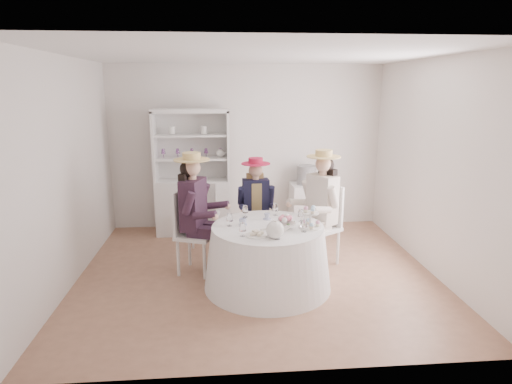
{
  "coord_description": "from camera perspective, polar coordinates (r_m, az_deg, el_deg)",
  "views": [
    {
      "loc": [
        -0.43,
        -5.11,
        2.34
      ],
      "look_at": [
        0.0,
        0.1,
        1.05
      ],
      "focal_mm": 30.0,
      "sensor_mm": 36.0,
      "label": 1
    }
  ],
  "objects": [
    {
      "name": "teacup_b",
      "position": [
        5.25,
        1.49,
        -3.31
      ],
      "size": [
        0.09,
        0.09,
        0.07
      ],
      "primitive_type": "imported",
      "rotation": [
        0.0,
        0.0,
        0.26
      ],
      "color": "white",
      "rests_on": "tea_table"
    },
    {
      "name": "stemware_set",
      "position": [
        4.99,
        1.58,
        -3.74
      ],
      "size": [
        0.94,
        0.95,
        0.15
      ],
      "color": "white",
      "rests_on": "tea_table"
    },
    {
      "name": "side_table",
      "position": [
        7.24,
        6.62,
        -1.92
      ],
      "size": [
        0.51,
        0.51,
        0.76
      ],
      "primitive_type": "cube",
      "rotation": [
        0.0,
        0.0,
        0.03
      ],
      "color": "silver",
      "rests_on": "ground"
    },
    {
      "name": "teacup_a",
      "position": [
        5.04,
        -1.77,
        -4.04
      ],
      "size": [
        0.12,
        0.12,
        0.07
      ],
      "primitive_type": "imported",
      "rotation": [
        0.0,
        0.0,
        -0.42
      ],
      "color": "white",
      "rests_on": "tea_table"
    },
    {
      "name": "wall_right",
      "position": [
        5.85,
        22.65,
        3.05
      ],
      "size": [
        0.0,
        4.5,
        4.5
      ],
      "primitive_type": "plane",
      "rotation": [
        1.57,
        0.0,
        -1.57
      ],
      "color": "silver",
      "rests_on": "ground"
    },
    {
      "name": "cupcake_stand",
      "position": [
        4.97,
        7.24,
        -3.74
      ],
      "size": [
        0.26,
        0.26,
        0.25
      ],
      "rotation": [
        0.0,
        0.0,
        0.33
      ],
      "color": "white",
      "rests_on": "tea_table"
    },
    {
      "name": "wall_back",
      "position": [
        7.19,
        -1.25,
        5.94
      ],
      "size": [
        4.5,
        0.0,
        4.5
      ],
      "primitive_type": "plane",
      "rotation": [
        1.57,
        0.0,
        0.0
      ],
      "color": "silver",
      "rests_on": "ground"
    },
    {
      "name": "wall_left",
      "position": [
        5.51,
        -23.93,
        2.32
      ],
      "size": [
        0.0,
        4.5,
        4.5
      ],
      "primitive_type": "plane",
      "rotation": [
        1.57,
        0.0,
        1.57
      ],
      "color": "silver",
      "rests_on": "ground"
    },
    {
      "name": "tea_table",
      "position": [
        5.14,
        1.55,
        -8.58
      ],
      "size": [
        1.52,
        1.52,
        0.76
      ],
      "rotation": [
        0.0,
        0.0,
        -0.17
      ],
      "color": "white",
      "rests_on": "ground"
    },
    {
      "name": "flower_bowl",
      "position": [
        4.94,
        3.81,
        -4.49
      ],
      "size": [
        0.31,
        0.31,
        0.06
      ],
      "primitive_type": "imported",
      "rotation": [
        0.0,
        0.0,
        0.41
      ],
      "color": "white",
      "rests_on": "tea_table"
    },
    {
      "name": "flower_arrangement",
      "position": [
        5.01,
        3.85,
        -3.62
      ],
      "size": [
        0.17,
        0.17,
        0.06
      ],
      "rotation": [
        0.0,
        0.0,
        0.41
      ],
      "color": "pink",
      "rests_on": "tea_table"
    },
    {
      "name": "hutch",
      "position": [
        6.99,
        -8.34,
        0.25
      ],
      "size": [
        1.27,
        0.66,
        2.01
      ],
      "rotation": [
        0.0,
        0.0,
        0.18
      ],
      "color": "silver",
      "rests_on": "ground"
    },
    {
      "name": "teacup_c",
      "position": [
        5.19,
        4.13,
        -3.57
      ],
      "size": [
        0.1,
        0.1,
        0.06
      ],
      "primitive_type": "imported",
      "rotation": [
        0.0,
        0.0,
        -0.23
      ],
      "color": "white",
      "rests_on": "tea_table"
    },
    {
      "name": "spare_chair",
      "position": [
        6.38,
        -6.94,
        -2.69
      ],
      "size": [
        0.46,
        0.46,
        0.99
      ],
      "rotation": [
        0.0,
        0.0,
        3.02
      ],
      "color": "silver",
      "rests_on": "ground"
    },
    {
      "name": "table_teapot",
      "position": [
        4.61,
        2.61,
        -5.06
      ],
      "size": [
        0.28,
        0.2,
        0.21
      ],
      "rotation": [
        0.0,
        0.0,
        -0.29
      ],
      "color": "white",
      "rests_on": "tea_table"
    },
    {
      "name": "guest_right",
      "position": [
        5.69,
        8.61,
        -1.21
      ],
      "size": [
        0.67,
        0.62,
        1.55
      ],
      "rotation": [
        0.0,
        0.0,
        -1.0
      ],
      "color": "silver",
      "rests_on": "ground"
    },
    {
      "name": "ceiling",
      "position": [
        5.14,
        0.1,
        17.88
      ],
      "size": [
        4.5,
        4.5,
        0.0
      ],
      "primitive_type": "plane",
      "rotation": [
        3.14,
        0.0,
        0.0
      ],
      "color": "white",
      "rests_on": "wall_back"
    },
    {
      "name": "guest_left",
      "position": [
        5.41,
        -8.09,
        -1.93
      ],
      "size": [
        0.64,
        0.59,
        1.56
      ],
      "rotation": [
        0.0,
        0.0,
        1.23
      ],
      "color": "silver",
      "rests_on": "ground"
    },
    {
      "name": "guest_mid",
      "position": [
        5.93,
        -0.01,
        -1.25
      ],
      "size": [
        0.51,
        0.53,
        1.4
      ],
      "rotation": [
        0.0,
        0.0,
        0.06
      ],
      "color": "silver",
      "rests_on": "ground"
    },
    {
      "name": "ground",
      "position": [
        5.63,
        0.09,
        -10.67
      ],
      "size": [
        4.5,
        4.5,
        0.0
      ],
      "primitive_type": "plane",
      "color": "#8B5F45",
      "rests_on": "ground"
    },
    {
      "name": "sandwich_plate",
      "position": [
        4.69,
        0.1,
        -5.69
      ],
      "size": [
        0.24,
        0.24,
        0.05
      ],
      "rotation": [
        0.0,
        0.0,
        -0.32
      ],
      "color": "white",
      "rests_on": "tea_table"
    },
    {
      "name": "hatbox",
      "position": [
        7.11,
        6.74,
        2.26
      ],
      "size": [
        0.39,
        0.39,
        0.31
      ],
      "primitive_type": "cylinder",
      "rotation": [
        0.0,
        0.0,
        0.27
      ],
      "color": "black",
      "rests_on": "side_table"
    },
    {
      "name": "wall_front",
      "position": [
        3.29,
        3.02,
        -3.64
      ],
      "size": [
        4.5,
        0.0,
        4.5
      ],
      "primitive_type": "plane",
      "rotation": [
        -1.57,
        0.0,
        0.0
      ],
      "color": "silver",
      "rests_on": "ground"
    }
  ]
}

